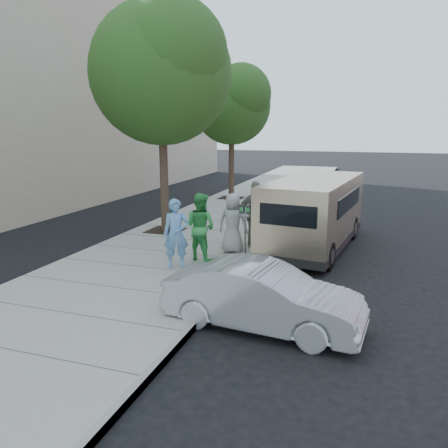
# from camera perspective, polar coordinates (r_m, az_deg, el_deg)

# --- Properties ---
(ground) EXTENTS (120.00, 120.00, 0.00)m
(ground) POSITION_cam_1_polar(r_m,az_deg,el_deg) (12.40, -2.89, -4.72)
(ground) COLOR black
(ground) RESTS_ON ground
(sidewalk) EXTENTS (5.00, 60.00, 0.15)m
(sidewalk) POSITION_cam_1_polar(r_m,az_deg,el_deg) (12.76, -7.09, -3.95)
(sidewalk) COLOR gray
(sidewalk) RESTS_ON ground
(curb_face) EXTENTS (0.12, 60.00, 0.16)m
(curb_face) POSITION_cam_1_polar(r_m,az_deg,el_deg) (11.95, 3.58, -5.02)
(curb_face) COLOR gray
(curb_face) RESTS_ON ground
(tree_near) EXTENTS (4.62, 4.60, 7.53)m
(tree_near) POSITION_cam_1_polar(r_m,az_deg,el_deg) (15.07, -8.08, 19.54)
(tree_near) COLOR black
(tree_near) RESTS_ON sidewalk
(tree_far) EXTENTS (3.92, 3.80, 6.49)m
(tree_far) POSITION_cam_1_polar(r_m,az_deg,el_deg) (22.07, 1.12, 15.65)
(tree_far) COLOR black
(tree_far) RESTS_ON sidewalk
(parking_meter) EXTENTS (0.32, 0.13, 1.50)m
(parking_meter) POSITION_cam_1_polar(r_m,az_deg,el_deg) (11.72, 2.78, 0.51)
(parking_meter) COLOR gray
(parking_meter) RESTS_ON sidewalk
(van) EXTENTS (2.63, 6.04, 2.17)m
(van) POSITION_cam_1_polar(r_m,az_deg,el_deg) (13.64, 11.81, 1.59)
(van) COLOR beige
(van) RESTS_ON ground
(sedan) EXTENTS (3.80, 1.64, 1.22)m
(sedan) POSITION_cam_1_polar(r_m,az_deg,el_deg) (8.20, 5.10, -9.43)
(sedan) COLOR #ACAEB3
(sedan) RESTS_ON ground
(person_officer) EXTENTS (0.77, 0.66, 1.78)m
(person_officer) POSITION_cam_1_polar(r_m,az_deg,el_deg) (11.09, -6.27, -1.29)
(person_officer) COLOR #5C92C4
(person_officer) RESTS_ON sidewalk
(person_green_shirt) EXTENTS (1.04, 0.91, 1.83)m
(person_green_shirt) POSITION_cam_1_polar(r_m,az_deg,el_deg) (11.73, -3.09, -0.34)
(person_green_shirt) COLOR green
(person_green_shirt) RESTS_ON sidewalk
(person_gray_shirt) EXTENTS (0.87, 0.60, 1.72)m
(person_gray_shirt) POSITION_cam_1_polar(r_m,az_deg,el_deg) (12.40, 1.17, 0.13)
(person_gray_shirt) COLOR #959597
(person_gray_shirt) RESTS_ON sidewalk
(person_striped_polo) EXTENTS (1.24, 0.72, 1.98)m
(person_striped_polo) POSITION_cam_1_polar(r_m,az_deg,el_deg) (13.01, 4.16, 1.26)
(person_striped_polo) COLOR gray
(person_striped_polo) RESTS_ON sidewalk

